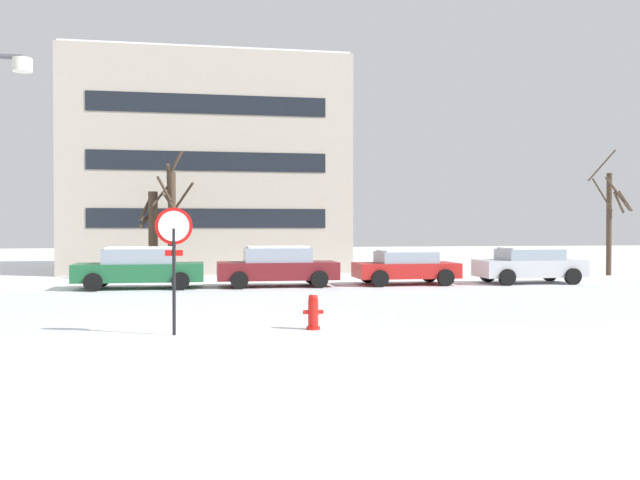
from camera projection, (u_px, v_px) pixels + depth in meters
name	position (u px, v px, depth m)	size (l,w,h in m)	color
ground_plane	(200.00, 326.00, 14.92)	(120.00, 120.00, 0.00)	white
road_surface	(201.00, 306.00, 18.72)	(80.00, 9.70, 0.00)	silver
stop_sign	(174.00, 246.00, 13.61)	(0.76, 0.07, 2.62)	black
fire_hydrant	(313.00, 311.00, 14.41)	(0.44, 0.30, 0.82)	red
parked_car_green	(140.00, 267.00, 24.14)	(4.56, 2.05, 1.51)	#1E6038
parked_car_maroon	(277.00, 266.00, 24.96)	(4.48, 1.99, 1.51)	maroon
parked_car_red	(406.00, 267.00, 25.85)	(3.93, 2.15, 1.34)	red
parked_car_silver	(529.00, 265.00, 26.42)	(4.17, 2.02, 1.42)	silver
tree_far_mid	(154.00, 231.00, 27.89)	(1.33, 1.39, 4.84)	#423326
tree_far_right	(172.00, 221.00, 27.56)	(1.82, 1.56, 5.42)	#423326
tree_far_left	(610.00, 218.00, 30.75)	(1.79, 1.84, 5.91)	#423326
building_far_left	(209.00, 169.00, 35.64)	(13.76, 9.44, 10.70)	#B2A899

